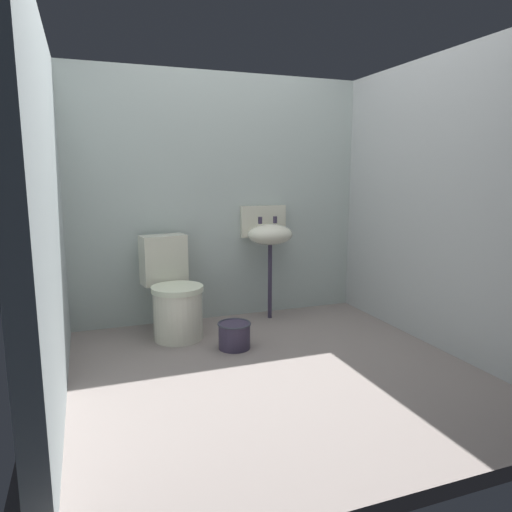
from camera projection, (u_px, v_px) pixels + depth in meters
name	position (u px, v px, depth m)	size (l,w,h in m)	color
ground_plane	(271.00, 371.00, 3.15)	(2.95, 2.75, 0.08)	gray
wall_back	(219.00, 199.00, 4.09)	(2.95, 0.10, 2.11)	#AEBCB7
wall_left	(44.00, 213.00, 2.60)	(0.10, 2.55, 2.11)	#A8B6B8
wall_right	(431.00, 203.00, 3.50)	(0.10, 2.55, 2.11)	#B0B5B6
toilet_near_wall	(174.00, 296.00, 3.68)	(0.47, 0.65, 0.78)	silver
sink	(269.00, 234.00, 4.08)	(0.42, 0.35, 0.99)	#362E45
bucket	(234.00, 335.00, 3.44)	(0.25, 0.25, 0.20)	#362E45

